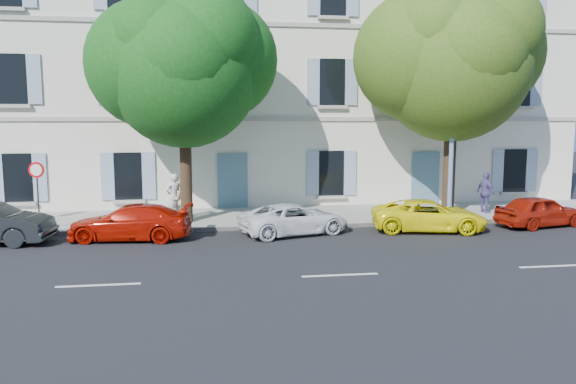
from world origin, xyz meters
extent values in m
plane|color=black|center=(0.00, 0.00, 0.00)|extent=(90.00, 90.00, 0.00)
cube|color=#A09E96|center=(0.00, 4.45, 0.07)|extent=(36.00, 4.50, 0.15)
cube|color=#9E998E|center=(0.00, 2.28, 0.08)|extent=(36.00, 0.16, 0.16)
cube|color=silver|center=(0.00, 10.20, 6.00)|extent=(28.00, 7.00, 12.00)
imported|color=#A91104|center=(-5.89, 1.22, 0.59)|extent=(4.24, 2.18, 1.18)
imported|color=white|center=(-0.34, 1.31, 0.54)|extent=(4.20, 2.80, 1.07)
imported|color=#FFEF0A|center=(4.53, 1.16, 0.56)|extent=(4.35, 2.64, 1.13)
imported|color=#981809|center=(8.95, 1.33, 0.59)|extent=(3.69, 2.14, 1.18)
cylinder|color=#3A2819|center=(-4.09, 3.47, 1.88)|extent=(0.44, 0.44, 3.47)
ellipsoid|color=#1A6018|center=(-4.09, 3.47, 5.70)|extent=(5.55, 5.55, 6.10)
cylinder|color=#3A2819|center=(6.35, 3.60, 2.00)|extent=(0.49, 0.49, 3.69)
ellipsoid|color=#4B6F1C|center=(6.35, 3.60, 6.09)|extent=(6.00, 6.00, 6.60)
cylinder|color=#383A3D|center=(-9.13, 2.60, 1.16)|extent=(0.06, 0.06, 2.02)
cylinder|color=red|center=(-9.13, 2.57, 2.26)|extent=(0.55, 0.14, 0.55)
cylinder|color=#7293BF|center=(6.03, 2.75, 4.48)|extent=(0.17, 0.17, 8.67)
imported|color=silver|center=(-4.58, 3.90, 1.04)|extent=(0.78, 0.72, 1.78)
imported|color=tan|center=(-4.28, 3.76, 0.94)|extent=(0.80, 0.64, 1.58)
imported|color=#544A88|center=(8.06, 3.75, 0.99)|extent=(0.63, 1.05, 1.67)
camera|label=1|loc=(-3.40, -17.70, 4.00)|focal=35.00mm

